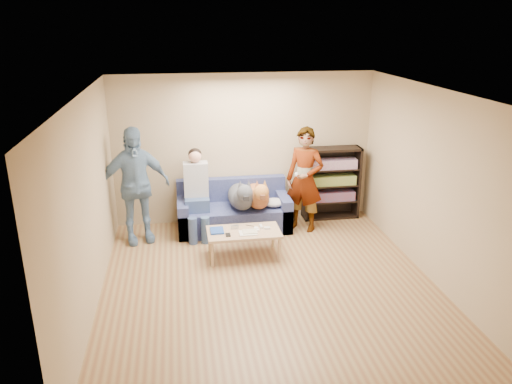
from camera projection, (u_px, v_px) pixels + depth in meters
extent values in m
plane|color=#8C5D3B|center=(270.00, 287.00, 6.76)|extent=(5.00, 5.00, 0.00)
plane|color=white|center=(272.00, 93.00, 5.91)|extent=(5.00, 5.00, 0.00)
plane|color=tan|center=(244.00, 149.00, 8.67)|extent=(4.50, 0.00, 4.50)
plane|color=tan|center=(329.00, 300.00, 4.00)|extent=(4.50, 0.00, 4.50)
plane|color=tan|center=(87.00, 207.00, 6.00)|extent=(0.00, 5.00, 5.00)
plane|color=tan|center=(436.00, 188.00, 6.67)|extent=(0.00, 5.00, 5.00)
ellipsoid|color=#ADAEB2|center=(274.00, 202.00, 8.45)|extent=(0.38, 0.32, 0.13)
imported|color=gray|center=(305.00, 180.00, 8.36)|extent=(0.77, 0.72, 1.77)
imported|color=#789EC1|center=(135.00, 186.00, 7.87)|extent=(1.19, 0.73, 1.90)
cube|color=silver|center=(296.00, 174.00, 8.09)|extent=(0.07, 0.13, 0.03)
cube|color=#1C429C|center=(217.00, 231.00, 7.48)|extent=(0.20, 0.26, 0.03)
cube|color=silver|center=(248.00, 233.00, 7.41)|extent=(0.26, 0.20, 0.02)
cube|color=beige|center=(250.00, 231.00, 7.43)|extent=(0.22, 0.17, 0.01)
cube|color=#ADADB1|center=(235.00, 227.00, 7.58)|extent=(0.11, 0.06, 0.05)
cube|color=silver|center=(261.00, 226.00, 7.63)|extent=(0.04, 0.13, 0.03)
cube|color=silver|center=(267.00, 228.00, 7.56)|extent=(0.09, 0.06, 0.03)
cylinder|color=white|center=(257.00, 230.00, 7.50)|extent=(0.07, 0.07, 0.02)
cylinder|color=white|center=(256.00, 228.00, 7.58)|extent=(0.07, 0.07, 0.02)
cylinder|color=#E2591F|center=(244.00, 235.00, 7.34)|extent=(0.13, 0.06, 0.01)
cylinder|color=black|center=(250.00, 226.00, 7.68)|extent=(0.13, 0.08, 0.01)
cube|color=black|center=(228.00, 235.00, 7.34)|extent=(0.07, 0.12, 0.02)
cube|color=#515B93|center=(234.00, 217.00, 8.57)|extent=(1.90, 0.85, 0.42)
cube|color=#515B93|center=(231.00, 189.00, 8.74)|extent=(1.90, 0.18, 0.40)
cube|color=#515B93|center=(183.00, 216.00, 8.41)|extent=(0.18, 0.85, 0.58)
cube|color=#515B93|center=(283.00, 210.00, 8.67)|extent=(0.18, 0.85, 0.58)
cube|color=#3D5186|center=(197.00, 204.00, 8.29)|extent=(0.40, 0.38, 0.22)
cylinder|color=#3D5A87|center=(193.00, 232.00, 7.99)|extent=(0.14, 0.14, 0.47)
cylinder|color=#3E5E89|center=(205.00, 231.00, 8.02)|extent=(0.14, 0.14, 0.47)
cube|color=#B2B3B7|center=(196.00, 179.00, 8.26)|extent=(0.40, 0.24, 0.58)
sphere|color=#E2A287|center=(195.00, 156.00, 8.13)|extent=(0.21, 0.21, 0.21)
ellipsoid|color=black|center=(195.00, 154.00, 8.15)|extent=(0.22, 0.22, 0.19)
ellipsoid|color=#484B51|center=(241.00, 196.00, 8.40)|extent=(0.43, 0.89, 0.37)
sphere|color=#494D53|center=(243.00, 198.00, 8.07)|extent=(0.32, 0.32, 0.32)
sphere|color=#4C5057|center=(245.00, 193.00, 7.86)|extent=(0.26, 0.26, 0.26)
cube|color=black|center=(246.00, 198.00, 7.76)|extent=(0.08, 0.12, 0.07)
cone|color=#53545E|center=(240.00, 184.00, 7.83)|extent=(0.08, 0.08, 0.12)
cone|color=#474850|center=(249.00, 184.00, 7.85)|extent=(0.08, 0.08, 0.12)
cylinder|color=#53575E|center=(238.00, 190.00, 8.81)|extent=(0.05, 0.29, 0.17)
ellipsoid|color=#B96E38|center=(257.00, 196.00, 8.45)|extent=(0.41, 0.86, 0.36)
sphere|color=#A86433|center=(259.00, 197.00, 8.14)|extent=(0.31, 0.31, 0.31)
sphere|color=#C4873C|center=(261.00, 192.00, 7.94)|extent=(0.25, 0.25, 0.25)
cube|color=#54301D|center=(262.00, 197.00, 7.85)|extent=(0.08, 0.12, 0.07)
cone|color=#B55937|center=(257.00, 184.00, 7.91)|extent=(0.08, 0.08, 0.12)
cone|color=#B37536|center=(265.00, 184.00, 7.93)|extent=(0.08, 0.08, 0.12)
cylinder|color=#C7893D|center=(253.00, 191.00, 8.82)|extent=(0.05, 0.28, 0.16)
cube|color=tan|center=(244.00, 232.00, 7.50)|extent=(1.10, 0.60, 0.04)
cylinder|color=tan|center=(212.00, 254.00, 7.26)|extent=(0.05, 0.05, 0.38)
cylinder|color=tan|center=(279.00, 250.00, 7.41)|extent=(0.05, 0.05, 0.38)
cylinder|color=#D2BC81|center=(210.00, 240.00, 7.73)|extent=(0.05, 0.05, 0.38)
cylinder|color=#DABF86|center=(273.00, 236.00, 7.88)|extent=(0.05, 0.05, 0.38)
cube|color=black|center=(305.00, 184.00, 8.87)|extent=(0.04, 0.34, 1.30)
cube|color=black|center=(357.00, 182.00, 9.02)|extent=(0.04, 0.34, 1.30)
cube|color=black|center=(333.00, 149.00, 8.74)|extent=(1.00, 0.34, 0.04)
cube|color=black|center=(330.00, 216.00, 9.15)|extent=(1.00, 0.34, 0.04)
cube|color=black|center=(329.00, 180.00, 9.09)|extent=(1.00, 0.02, 1.30)
cube|color=black|center=(330.00, 200.00, 9.05)|extent=(0.94, 0.32, 0.03)
cube|color=black|center=(331.00, 185.00, 8.95)|extent=(0.94, 0.32, 0.02)
cube|color=black|center=(332.00, 169.00, 8.86)|extent=(0.94, 0.32, 0.02)
cube|color=#B23333|center=(331.00, 196.00, 9.00)|extent=(0.84, 0.24, 0.17)
cube|color=gold|center=(332.00, 180.00, 8.90)|extent=(0.84, 0.24, 0.17)
cube|color=#994C99|center=(333.00, 164.00, 8.80)|extent=(0.84, 0.24, 0.17)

